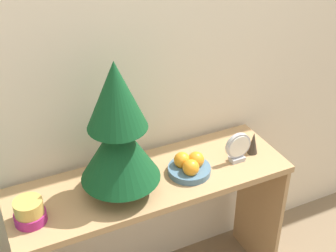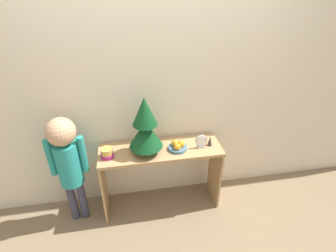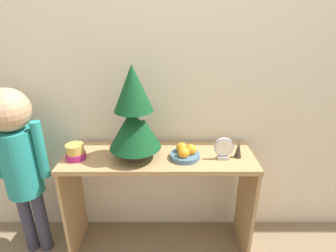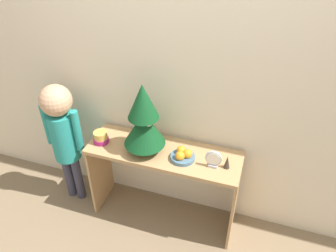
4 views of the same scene
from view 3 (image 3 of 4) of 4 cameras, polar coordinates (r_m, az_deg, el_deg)
name	(u,v)px [view 3 (image 3 of 4)]	position (r m, az deg, el deg)	size (l,w,h in m)	color
back_wall	(160,63)	(1.69, -1.86, 13.59)	(7.00, 0.05, 2.50)	beige
console_table	(160,177)	(1.72, -1.83, -11.13)	(1.18, 0.38, 0.72)	tan
mini_tree	(135,115)	(1.51, -7.28, 2.45)	(0.31, 0.31, 0.56)	#4C3828
fruit_bowl	(186,153)	(1.59, 3.87, -5.85)	(0.18, 0.18, 0.09)	#476B84
singing_bowl	(76,152)	(1.67, -19.42, -5.33)	(0.12, 0.12, 0.10)	#9E2366
desk_clock	(224,149)	(1.59, 12.12, -4.90)	(0.12, 0.04, 0.14)	#B2B2B7
figurine	(239,150)	(1.64, 15.17, -4.97)	(0.04, 0.04, 0.10)	#382D23
child_figure	(18,153)	(1.82, -29.77, -5.03)	(0.34, 0.25, 1.16)	#38384C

